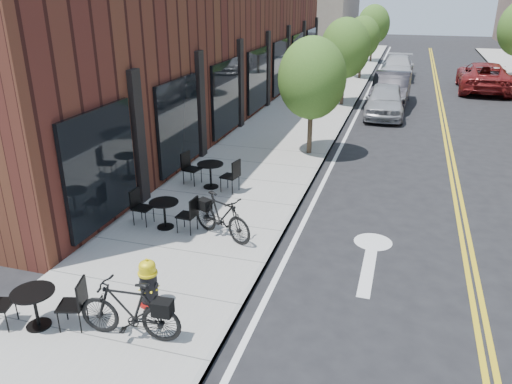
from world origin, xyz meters
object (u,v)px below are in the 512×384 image
(bicycle_right, at_px, (222,216))
(parked_car_b, at_px, (391,89))
(bicycle_left, at_px, (129,310))
(bistro_set_a, at_px, (35,304))
(bistro_set_b, at_px, (164,211))
(fire_hydrant, at_px, (149,283))
(bistro_set_c, at_px, (211,172))
(parked_car_c, at_px, (397,67))
(parked_car_far, at_px, (484,77))
(parked_car_a, at_px, (385,101))

(bicycle_right, bearing_deg, parked_car_b, 14.59)
(bicycle_left, xyz_separation_m, bicycle_right, (0.17, 3.66, -0.00))
(bicycle_right, height_order, bistro_set_a, bicycle_right)
(bistro_set_b, bearing_deg, fire_hydrant, -64.61)
(bistro_set_a, bearing_deg, fire_hydrant, 20.56)
(fire_hydrant, height_order, bistro_set_c, bistro_set_c)
(bistro_set_b, bearing_deg, parked_car_c, 83.71)
(bistro_set_c, bearing_deg, bistro_set_a, -82.28)
(parked_car_far, bearing_deg, bicycle_right, 71.58)
(bistro_set_a, distance_m, bistro_set_c, 6.62)
(bicycle_right, xyz_separation_m, parked_car_far, (7.54, 20.90, 0.16))
(bicycle_left, relative_size, bicycle_right, 1.00)
(bicycle_right, bearing_deg, parked_car_c, 18.07)
(bistro_set_a, bearing_deg, parked_car_c, 64.08)
(bicycle_right, bearing_deg, bistro_set_c, 51.26)
(bistro_set_b, relative_size, parked_car_far, 0.28)
(bicycle_right, xyz_separation_m, parked_car_b, (2.84, 15.67, 0.15))
(bicycle_left, height_order, parked_car_b, parked_car_b)
(bicycle_left, distance_m, parked_car_far, 25.74)
(bicycle_right, bearing_deg, bistro_set_a, -179.95)
(parked_car_far, bearing_deg, fire_hydrant, 73.03)
(bistro_set_b, bearing_deg, parked_car_a, 76.42)
(bicycle_left, height_order, bistro_set_c, bicycle_left)
(bicycle_left, distance_m, parked_car_a, 17.14)
(fire_hydrant, bearing_deg, parked_car_c, 87.41)
(parked_car_b, distance_m, parked_car_far, 7.04)
(parked_car_c, bearing_deg, bistro_set_a, -98.38)
(bicycle_right, relative_size, bistro_set_c, 0.99)
(fire_hydrant, bearing_deg, parked_car_b, 84.45)
(parked_car_far, bearing_deg, parked_car_c, -30.56)
(parked_car_b, bearing_deg, fire_hydrant, -97.58)
(bistro_set_c, bearing_deg, bistro_set_b, -80.25)
(bistro_set_a, xyz_separation_m, parked_car_b, (4.62, 19.52, 0.22))
(bicycle_right, xyz_separation_m, bistro_set_b, (-1.44, 0.07, -0.09))
(bicycle_left, distance_m, bistro_set_b, 3.94)
(bistro_set_a, relative_size, bistro_set_b, 1.04)
(bicycle_right, height_order, parked_car_c, parked_car_c)
(bistro_set_a, relative_size, parked_car_c, 0.34)
(fire_hydrant, height_order, parked_car_c, parked_car_c)
(bistro_set_c, height_order, parked_car_b, parked_car_b)
(bistro_set_c, distance_m, parked_car_far, 20.22)
(bistro_set_a, height_order, parked_car_a, parked_car_a)
(parked_car_a, bearing_deg, bicycle_right, -102.73)
(bistro_set_c, bearing_deg, parked_car_b, 83.35)
(bicycle_left, xyz_separation_m, bistro_set_b, (-1.27, 3.73, -0.09))
(bicycle_right, xyz_separation_m, bistro_set_c, (-1.36, 2.74, -0.05))
(bicycle_left, relative_size, parked_car_a, 0.41)
(parked_car_b, distance_m, parked_car_c, 8.17)
(bistro_set_c, relative_size, parked_car_far, 0.30)
(parked_car_c, height_order, parked_car_far, parked_car_far)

